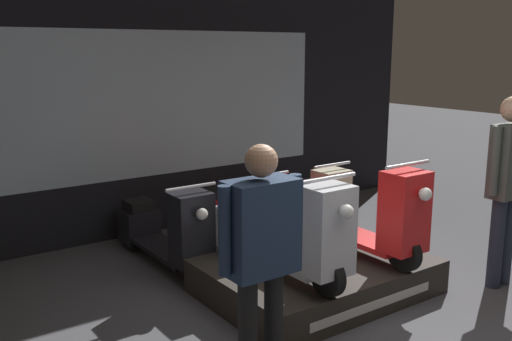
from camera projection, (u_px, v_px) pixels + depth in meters
The scene contains 9 objects.
shop_wall_back at pixel (162, 99), 6.78m from camera, with size 7.87×0.09×3.20m.
display_platform at pixel (316, 276), 5.21m from camera, with size 1.96×1.43×0.31m.
scooter_display_left at pixel (283, 232), 4.80m from camera, with size 0.52×1.66×0.95m.
scooter_display_right at pixel (358, 215), 5.30m from camera, with size 0.52×1.66×0.95m.
scooter_backrow_0 at pixel (166, 231), 5.83m from camera, with size 0.52×1.66×0.95m.
scooter_backrow_1 at pixel (238, 216), 6.32m from camera, with size 0.52×1.66×0.95m.
scooter_backrow_2 at pixel (300, 204), 6.82m from camera, with size 0.52×1.66×0.95m.
person_left_browsing at pixel (261, 245), 3.64m from camera, with size 0.63×0.26×1.61m.
person_right_browsing at pixel (507, 179), 5.19m from camera, with size 0.52×0.23×1.78m.
Camera 1 is at (-3.02, -2.56, 2.19)m, focal length 40.00 mm.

